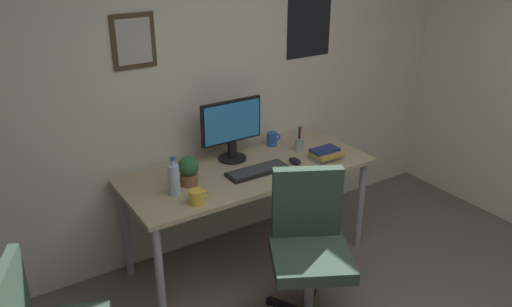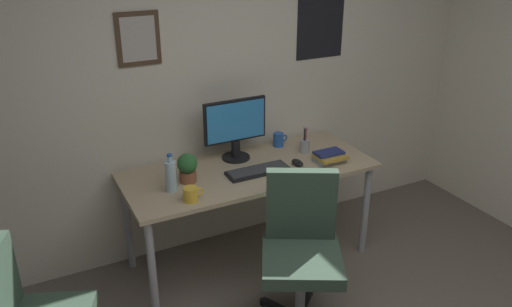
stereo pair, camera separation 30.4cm
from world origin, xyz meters
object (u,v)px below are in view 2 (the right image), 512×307
(office_chair, at_px, (301,244))
(pen_cup, at_px, (305,146))
(water_bottle, at_px, (171,176))
(keyboard, at_px, (258,171))
(computer_mouse, at_px, (297,163))
(book_stack_left, at_px, (330,157))
(monitor, at_px, (236,127))
(coffee_mug_near, at_px, (279,140))
(coffee_mug_far, at_px, (191,194))
(potted_plant, at_px, (187,167))

(office_chair, distance_m, pen_cup, 0.92)
(office_chair, height_order, water_bottle, water_bottle)
(keyboard, bearing_deg, pen_cup, 17.98)
(office_chair, relative_size, computer_mouse, 8.64)
(book_stack_left, bearing_deg, monitor, 147.62)
(office_chair, bearing_deg, water_bottle, 134.32)
(monitor, bearing_deg, water_bottle, -154.14)
(water_bottle, height_order, book_stack_left, water_bottle)
(coffee_mug_near, height_order, book_stack_left, coffee_mug_near)
(coffee_mug_far, bearing_deg, book_stack_left, 4.89)
(monitor, relative_size, potted_plant, 2.36)
(keyboard, relative_size, computer_mouse, 3.91)
(potted_plant, bearing_deg, monitor, 24.38)
(water_bottle, xyz_separation_m, potted_plant, (0.13, 0.08, -0.00))
(coffee_mug_near, distance_m, coffee_mug_far, 1.02)
(book_stack_left, bearing_deg, coffee_mug_far, -175.11)
(coffee_mug_near, relative_size, pen_cup, 0.58)
(computer_mouse, distance_m, water_bottle, 0.90)
(computer_mouse, height_order, pen_cup, pen_cup)
(monitor, xyz_separation_m, book_stack_left, (0.56, -0.35, -0.20))
(computer_mouse, height_order, water_bottle, water_bottle)
(computer_mouse, xyz_separation_m, book_stack_left, (0.23, -0.06, 0.02))
(water_bottle, bearing_deg, coffee_mug_far, -68.75)
(coffee_mug_near, xyz_separation_m, potted_plant, (-0.81, -0.26, 0.05))
(monitor, bearing_deg, coffee_mug_near, 8.96)
(coffee_mug_near, height_order, potted_plant, potted_plant)
(water_bottle, relative_size, coffee_mug_far, 1.99)
(computer_mouse, bearing_deg, water_bottle, 178.57)
(monitor, height_order, book_stack_left, monitor)
(keyboard, bearing_deg, coffee_mug_far, -163.04)
(computer_mouse, bearing_deg, coffee_mug_far, -170.00)
(coffee_mug_far, xyz_separation_m, book_stack_left, (1.06, 0.09, -0.01))
(coffee_mug_near, relative_size, book_stack_left, 0.55)
(potted_plant, bearing_deg, pen_cup, 3.89)
(pen_cup, bearing_deg, potted_plant, -176.11)
(office_chair, bearing_deg, pen_cup, 57.59)
(coffee_mug_far, height_order, pen_cup, pen_cup)
(monitor, xyz_separation_m, keyboard, (0.03, -0.28, -0.23))
(computer_mouse, relative_size, potted_plant, 0.56)
(computer_mouse, distance_m, pen_cup, 0.23)
(coffee_mug_far, bearing_deg, water_bottle, 111.25)
(keyboard, xyz_separation_m, potted_plant, (-0.46, 0.09, 0.09))
(office_chair, height_order, monitor, monitor)
(computer_mouse, xyz_separation_m, coffee_mug_far, (-0.83, -0.15, 0.03))
(office_chair, xyz_separation_m, computer_mouse, (0.31, 0.58, 0.23))
(monitor, relative_size, pen_cup, 2.30)
(office_chair, bearing_deg, monitor, 91.14)
(coffee_mug_far, bearing_deg, coffee_mug_near, 29.77)
(monitor, bearing_deg, keyboard, -83.83)
(keyboard, bearing_deg, office_chair, -91.26)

